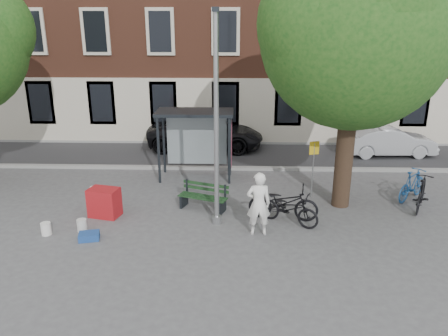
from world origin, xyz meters
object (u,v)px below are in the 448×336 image
Objects in this scene: lamppost at (216,133)px; car_silver at (389,141)px; bench at (203,198)px; notice_sign at (314,157)px; red_stand at (104,202)px; bus_shelter at (206,129)px; car_dark at (206,133)px; bike_a at (283,202)px; bike_b at (412,185)px; bike_d at (422,193)px; painter at (259,204)px; bike_c at (289,208)px.

car_silver is at bearing 44.49° from lamppost.
notice_sign is at bearing 37.51° from bench.
red_stand is (-10.88, -6.84, -0.21)m from car_silver.
bus_shelter is 4.25m from notice_sign.
car_dark is 5.98× the size of red_stand.
bike_a reaches higher than bike_b.
bike_a is at bearing 39.58° from bike_d.
lamppost reaches higher than painter.
notice_sign is at bearing 43.81° from bike_b.
car_dark reaches higher than bike_c.
bus_shelter reaches higher than car_silver.
bike_a is 8.75m from car_silver.
bench is (-0.48, 1.06, -2.41)m from lamppost.
bike_d reaches higher than red_stand.
painter is at bearing 138.58° from car_silver.
bike_b is (6.50, 2.07, -2.25)m from lamppost.
painter is at bearing -139.73° from notice_sign.
red_stand is at bearing 173.26° from lamppost.
bench is 3.96m from notice_sign.
car_silver is 12.85m from red_stand.
bike_d is at bearing -69.12° from bike_a.
painter is 1.24m from bike_c.
bench is at bearing 114.51° from lamppost.
bike_b is 0.94× the size of bike_c.
painter is 0.98× the size of bike_c.
bike_a is 0.39× the size of car_dark.
bike_c is at bearing -147.01° from painter.
bus_shelter reaches higher than bike_b.
bike_b reaches higher than bike_c.
painter is 9.02m from car_dark.
bus_shelter is at bearing 137.90° from notice_sign.
bike_b is at bearing 28.56° from bench.
lamppost is at bearing 121.19° from bike_c.
bike_c is at bearing 70.67° from bike_b.
bike_a is at bearing 9.92° from lamppost.
lamppost reaches higher than notice_sign.
car_dark is (-7.42, 6.04, 0.22)m from bike_b.
bike_d is at bearing -131.54° from car_dark.
bike_b is (7.11, -2.03, -1.39)m from bus_shelter.
bike_a is at bearing 4.40° from bench.
notice_sign is at bearing -144.36° from car_dark.
bike_b is 5.26m from car_silver.
notice_sign reaches higher than red_stand.
lamppost is 6.99m from bike_d.
bike_d reaches higher than bench.
car_silver is (7.99, 3.15, -1.26)m from bus_shelter.
notice_sign reaches higher than bike_a.
lamppost is 3.13m from bike_c.
car_dark is at bearing 71.47° from red_stand.
notice_sign is (6.66, 1.77, 0.99)m from red_stand.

